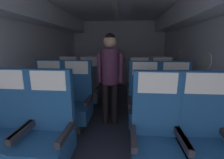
# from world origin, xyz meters

# --- Properties ---
(ground) EXTENTS (3.31, 5.75, 0.02)m
(ground) POSITION_xyz_m (0.00, 2.68, -0.01)
(ground) COLOR #2D3342
(fuselage_shell) EXTENTS (3.19, 5.40, 2.18)m
(fuselage_shell) POSITION_xyz_m (0.00, 2.91, 1.57)
(fuselage_shell) COLOR silver
(fuselage_shell) RESTS_ON ground
(seat_a_left_window) EXTENTS (0.48, 0.48, 1.12)m
(seat_a_left_window) POSITION_xyz_m (-0.98, 1.49, 0.47)
(seat_a_left_window) COLOR #38383D
(seat_a_left_window) RESTS_ON ground
(seat_a_left_aisle) EXTENTS (0.48, 0.48, 1.12)m
(seat_a_left_aisle) POSITION_xyz_m (-0.53, 1.47, 0.47)
(seat_a_left_aisle) COLOR #38383D
(seat_a_left_aisle) RESTS_ON ground
(seat_a_right_aisle) EXTENTS (0.48, 0.48, 1.12)m
(seat_a_right_aisle) POSITION_xyz_m (0.97, 1.49, 0.47)
(seat_a_right_aisle) COLOR #38383D
(seat_a_right_aisle) RESTS_ON ground
(seat_a_right_window) EXTENTS (0.48, 0.48, 1.12)m
(seat_a_right_window) POSITION_xyz_m (0.54, 1.48, 0.47)
(seat_a_right_window) COLOR #38383D
(seat_a_right_window) RESTS_ON ground
(seat_b_left_window) EXTENTS (0.48, 0.48, 1.12)m
(seat_b_left_window) POSITION_xyz_m (-0.98, 2.35, 0.47)
(seat_b_left_window) COLOR #38383D
(seat_b_left_window) RESTS_ON ground
(seat_b_left_aisle) EXTENTS (0.48, 0.48, 1.12)m
(seat_b_left_aisle) POSITION_xyz_m (-0.53, 2.35, 0.47)
(seat_b_left_aisle) COLOR #38383D
(seat_b_left_aisle) RESTS_ON ground
(seat_b_right_aisle) EXTENTS (0.48, 0.48, 1.12)m
(seat_b_right_aisle) POSITION_xyz_m (0.97, 2.33, 0.47)
(seat_b_right_aisle) COLOR #38383D
(seat_b_right_aisle) RESTS_ON ground
(seat_b_right_window) EXTENTS (0.48, 0.48, 1.12)m
(seat_b_right_window) POSITION_xyz_m (0.52, 2.34, 0.47)
(seat_b_right_window) COLOR #38383D
(seat_b_right_window) RESTS_ON ground
(seat_c_left_window) EXTENTS (0.48, 0.48, 1.12)m
(seat_c_left_window) POSITION_xyz_m (-0.98, 3.19, 0.47)
(seat_c_left_window) COLOR #38383D
(seat_c_left_window) RESTS_ON ground
(seat_c_left_aisle) EXTENTS (0.48, 0.48, 1.12)m
(seat_c_left_aisle) POSITION_xyz_m (-0.53, 3.21, 0.47)
(seat_c_left_aisle) COLOR #38383D
(seat_c_left_aisle) RESTS_ON ground
(seat_c_right_aisle) EXTENTS (0.48, 0.48, 1.12)m
(seat_c_right_aisle) POSITION_xyz_m (0.97, 3.19, 0.47)
(seat_c_right_aisle) COLOR #38383D
(seat_c_right_aisle) RESTS_ON ground
(seat_c_right_window) EXTENTS (0.48, 0.48, 1.12)m
(seat_c_right_window) POSITION_xyz_m (0.52, 3.19, 0.47)
(seat_c_right_window) COLOR #38383D
(seat_c_right_window) RESTS_ON ground
(flight_attendant) EXTENTS (0.43, 0.28, 1.54)m
(flight_attendant) POSITION_xyz_m (-0.02, 2.61, 0.94)
(flight_attendant) COLOR black
(flight_attendant) RESTS_ON ground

